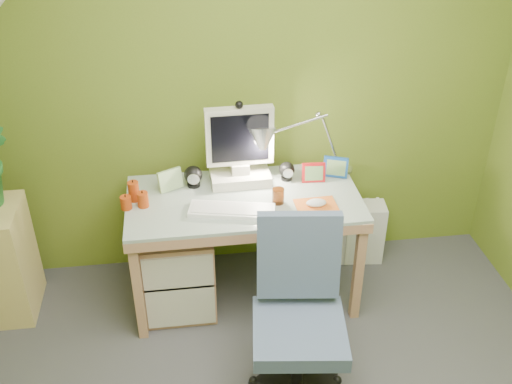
{
  "coord_description": "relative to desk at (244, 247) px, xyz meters",
  "views": [
    {
      "loc": [
        -0.35,
        -1.59,
        2.47
      ],
      "look_at": [
        0.0,
        1.0,
        0.85
      ],
      "focal_mm": 42.0,
      "sensor_mm": 36.0,
      "label": 1
    }
  ],
  "objects": [
    {
      "name": "candle_cluster",
      "position": [
        -0.6,
        0.01,
        0.4
      ],
      "size": [
        0.17,
        0.16,
        0.11
      ],
      "primitive_type": null,
      "rotation": [
        0.0,
        0.0,
        0.16
      ],
      "color": "#AE390F",
      "rests_on": "desk"
    },
    {
      "name": "desk_lamp",
      "position": [
        0.45,
        0.18,
        0.65
      ],
      "size": [
        0.6,
        0.33,
        0.61
      ],
      "primitive_type": null,
      "rotation": [
        0.0,
        0.0,
        -0.15
      ],
      "color": "silver",
      "rests_on": "desk"
    },
    {
      "name": "keyboard",
      "position": [
        -0.08,
        -0.14,
        0.36
      ],
      "size": [
        0.48,
        0.24,
        0.02
      ],
      "primitive_type": "cube",
      "rotation": [
        0.0,
        0.0,
        -0.22
      ],
      "color": "white",
      "rests_on": "desk"
    },
    {
      "name": "photo_frame_green",
      "position": [
        -0.4,
        0.14,
        0.41
      ],
      "size": [
        0.14,
        0.08,
        0.12
      ],
      "primitive_type": "cube",
      "rotation": [
        0.0,
        0.0,
        0.47
      ],
      "color": "#ACD190",
      "rests_on": "desk"
    },
    {
      "name": "side_ledge",
      "position": [
        -1.36,
        0.06,
        -0.0
      ],
      "size": [
        0.26,
        0.4,
        0.69
      ],
      "primitive_type": "cube",
      "color": "#D4B86F",
      "rests_on": "floor"
    },
    {
      "name": "wall_back",
      "position": [
        0.04,
        0.4,
        0.85
      ],
      "size": [
        3.2,
        0.01,
        2.4
      ],
      "primitive_type": "cube",
      "color": "olive",
      "rests_on": "floor"
    },
    {
      "name": "monitor",
      "position": [
        -0.0,
        0.18,
        0.59
      ],
      "size": [
        0.37,
        0.22,
        0.49
      ],
      "primitive_type": null,
      "rotation": [
        0.0,
        0.0,
        0.03
      ],
      "color": "silver",
      "rests_on": "desk"
    },
    {
      "name": "task_chair",
      "position": [
        0.16,
        -0.81,
        0.1
      ],
      "size": [
        0.55,
        0.55,
        0.89
      ],
      "primitive_type": null,
      "rotation": [
        0.0,
        0.0,
        -0.12
      ],
      "color": "#465673",
      "rests_on": "floor"
    },
    {
      "name": "speaker_left",
      "position": [
        -0.27,
        0.16,
        0.41
      ],
      "size": [
        0.11,
        0.11,
        0.13
      ],
      "primitive_type": null,
      "rotation": [
        0.0,
        0.0,
        -0.1
      ],
      "color": "black",
      "rests_on": "desk"
    },
    {
      "name": "amber_tumbler",
      "position": [
        0.18,
        -0.08,
        0.39
      ],
      "size": [
        0.08,
        0.08,
        0.09
      ],
      "primitive_type": "cylinder",
      "rotation": [
        0.0,
        0.0,
        -0.2
      ],
      "color": "brown",
      "rests_on": "desk"
    },
    {
      "name": "speaker_right",
      "position": [
        0.27,
        0.16,
        0.4
      ],
      "size": [
        0.1,
        0.1,
        0.11
      ],
      "primitive_type": null,
      "rotation": [
        0.0,
        0.0,
        -0.08
      ],
      "color": "black",
      "rests_on": "desk"
    },
    {
      "name": "mouse",
      "position": [
        0.38,
        -0.14,
        0.37
      ],
      "size": [
        0.13,
        0.09,
        0.04
      ],
      "primitive_type": "ellipsoid",
      "rotation": [
        0.0,
        0.0,
        -0.23
      ],
      "color": "silver",
      "rests_on": "mousepad"
    },
    {
      "name": "desk",
      "position": [
        0.0,
        0.0,
        0.0
      ],
      "size": [
        1.3,
        0.66,
        0.7
      ],
      "primitive_type": null,
      "rotation": [
        0.0,
        0.0,
        0.01
      ],
      "color": "tan",
      "rests_on": "floor"
    },
    {
      "name": "photo_frame_red",
      "position": [
        0.42,
        0.12,
        0.4
      ],
      "size": [
        0.13,
        0.03,
        0.11
      ],
      "primitive_type": "cube",
      "rotation": [
        0.0,
        0.0,
        -0.07
      ],
      "color": "red",
      "rests_on": "desk"
    },
    {
      "name": "radiator",
      "position": [
        0.73,
        0.26,
        -0.14
      ],
      "size": [
        0.42,
        0.21,
        0.41
      ],
      "primitive_type": "cube",
      "rotation": [
        0.0,
        0.0,
        -0.11
      ],
      "color": "silver",
      "rests_on": "floor"
    },
    {
      "name": "photo_frame_blue",
      "position": [
        0.56,
        0.16,
        0.41
      ],
      "size": [
        0.14,
        0.07,
        0.12
      ],
      "primitive_type": "cube",
      "rotation": [
        0.0,
        0.0,
        -0.36
      ],
      "color": "#154692",
      "rests_on": "desk"
    },
    {
      "name": "mousepad",
      "position": [
        0.38,
        -0.14,
        0.35
      ],
      "size": [
        0.23,
        0.17,
        0.01
      ],
      "primitive_type": "cube",
      "rotation": [
        0.0,
        0.0,
        0.03
      ],
      "color": "orange",
      "rests_on": "desk"
    }
  ]
}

